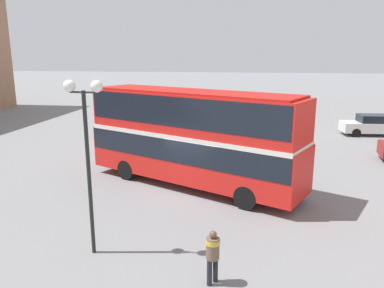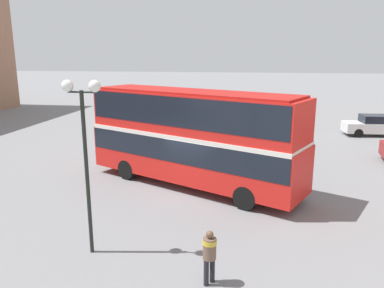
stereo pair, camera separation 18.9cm
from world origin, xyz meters
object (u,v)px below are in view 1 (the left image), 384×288
double_decker_bus (192,132)px  parked_car_kerb_near (372,125)px  street_lamp_twin_globe (86,127)px  pedestrian_foreground (213,252)px

double_decker_bus → parked_car_kerb_near: (12.30, 13.57, -1.81)m
street_lamp_twin_globe → pedestrian_foreground: bearing=-15.8°
parked_car_kerb_near → street_lamp_twin_globe: street_lamp_twin_globe is taller
pedestrian_foreground → street_lamp_twin_globe: (-3.93, 1.11, 3.15)m
parked_car_kerb_near → double_decker_bus: bearing=43.8°
parked_car_kerb_near → street_lamp_twin_globe: size_ratio=0.84×
pedestrian_foreground → parked_car_kerb_near: bearing=-78.8°
double_decker_bus → parked_car_kerb_near: double_decker_bus is taller
double_decker_bus → pedestrian_foreground: 8.25m
pedestrian_foreground → street_lamp_twin_globe: street_lamp_twin_globe is taller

